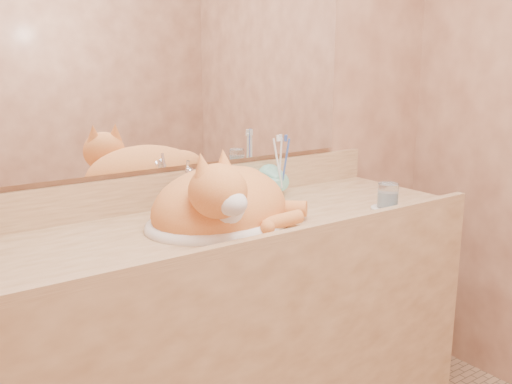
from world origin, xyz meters
TOP-DOWN VIEW (x-y plane):
  - wall_back at (0.00, 1.00)m, footprint 2.40×0.02m
  - vanity_counter at (0.00, 0.72)m, footprint 1.60×0.55m
  - mirror at (0.00, 0.99)m, footprint 1.30×0.02m
  - sink_basin at (-0.06, 0.70)m, footprint 0.48×0.41m
  - faucet at (-0.06, 0.88)m, footprint 0.07×0.12m
  - cat at (-0.06, 0.69)m, footprint 0.53×0.47m
  - soap_dispenser at (0.23, 0.82)m, footprint 0.08×0.09m
  - toothbrush_cup at (0.31, 0.87)m, footprint 0.12×0.12m
  - toothbrushes at (0.31, 0.87)m, footprint 0.04×0.04m
  - saucer at (0.49, 0.53)m, footprint 0.11×0.11m
  - water_glass at (0.49, 0.53)m, footprint 0.07×0.07m

SIDE VIEW (x-z plane):
  - vanity_counter at x=0.00m, z-range 0.00..0.85m
  - saucer at x=0.49m, z-range 0.85..0.86m
  - toothbrush_cup at x=0.31m, z-range 0.85..0.95m
  - water_glass at x=0.49m, z-range 0.86..0.94m
  - sink_basin at x=-0.06m, z-range 0.85..0.99m
  - faucet at x=-0.06m, z-range 0.85..1.01m
  - cat at x=-0.06m, z-range 0.80..1.06m
  - soap_dispenser at x=0.23m, z-range 0.85..1.02m
  - toothbrushes at x=0.31m, z-range 0.87..1.10m
  - wall_back at x=0.00m, z-range 0.00..2.50m
  - mirror at x=0.00m, z-range 0.99..1.79m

